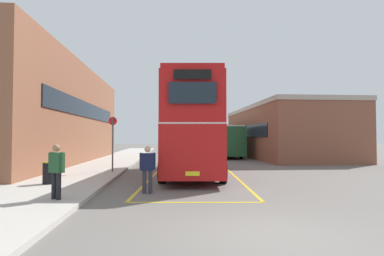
{
  "coord_description": "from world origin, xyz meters",
  "views": [
    {
      "loc": [
        -2.04,
        -5.92,
        1.96
      ],
      "look_at": [
        -0.73,
        11.31,
        2.49
      ],
      "focal_mm": 28.46,
      "sensor_mm": 36.0,
      "label": 1
    }
  ],
  "objects_px": {
    "single_deck_bus": "(220,140)",
    "litter_bin": "(49,173)",
    "double_decker_bus": "(192,127)",
    "pedestrian_boarding": "(147,166)",
    "pedestrian_waiting_near": "(57,168)",
    "bus_stop_sign": "(113,139)"
  },
  "relations": [
    {
      "from": "double_decker_bus",
      "to": "litter_bin",
      "type": "bearing_deg",
      "value": -148.35
    },
    {
      "from": "single_deck_bus",
      "to": "pedestrian_waiting_near",
      "type": "distance_m",
      "value": 22.85
    },
    {
      "from": "pedestrian_boarding",
      "to": "bus_stop_sign",
      "type": "distance_m",
      "value": 6.11
    },
    {
      "from": "litter_bin",
      "to": "bus_stop_sign",
      "type": "relative_size",
      "value": 0.3
    },
    {
      "from": "double_decker_bus",
      "to": "bus_stop_sign",
      "type": "height_order",
      "value": "double_decker_bus"
    },
    {
      "from": "pedestrian_waiting_near",
      "to": "bus_stop_sign",
      "type": "bearing_deg",
      "value": 87.37
    },
    {
      "from": "single_deck_bus",
      "to": "bus_stop_sign",
      "type": "relative_size",
      "value": 3.4
    },
    {
      "from": "pedestrian_boarding",
      "to": "single_deck_bus",
      "type": "bearing_deg",
      "value": 73.2
    },
    {
      "from": "single_deck_bus",
      "to": "litter_bin",
      "type": "distance_m",
      "value": 20.66
    },
    {
      "from": "litter_bin",
      "to": "single_deck_bus",
      "type": "bearing_deg",
      "value": 61.4
    },
    {
      "from": "double_decker_bus",
      "to": "pedestrian_waiting_near",
      "type": "xyz_separation_m",
      "value": [
        -4.53,
        -6.73,
        -1.45
      ]
    },
    {
      "from": "bus_stop_sign",
      "to": "pedestrian_waiting_near",
      "type": "bearing_deg",
      "value": -92.63
    },
    {
      "from": "single_deck_bus",
      "to": "litter_bin",
      "type": "height_order",
      "value": "single_deck_bus"
    },
    {
      "from": "litter_bin",
      "to": "bus_stop_sign",
      "type": "bearing_deg",
      "value": 67.06
    },
    {
      "from": "single_deck_bus",
      "to": "litter_bin",
      "type": "bearing_deg",
      "value": -118.6
    },
    {
      "from": "pedestrian_boarding",
      "to": "litter_bin",
      "type": "relative_size",
      "value": 1.92
    },
    {
      "from": "pedestrian_boarding",
      "to": "pedestrian_waiting_near",
      "type": "distance_m",
      "value": 2.96
    },
    {
      "from": "double_decker_bus",
      "to": "pedestrian_boarding",
      "type": "distance_m",
      "value": 5.8
    },
    {
      "from": "single_deck_bus",
      "to": "bus_stop_sign",
      "type": "xyz_separation_m",
      "value": [
        -8.17,
        -14.08,
        0.23
      ]
    },
    {
      "from": "double_decker_bus",
      "to": "single_deck_bus",
      "type": "xyz_separation_m",
      "value": [
        3.97,
        14.47,
        -0.87
      ]
    },
    {
      "from": "pedestrian_boarding",
      "to": "litter_bin",
      "type": "distance_m",
      "value": 4.25
    },
    {
      "from": "bus_stop_sign",
      "to": "litter_bin",
      "type": "bearing_deg",
      "value": -112.94
    }
  ]
}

